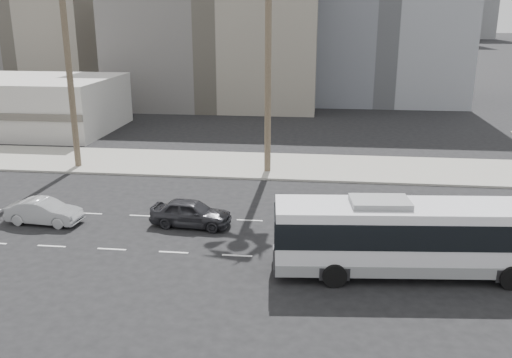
# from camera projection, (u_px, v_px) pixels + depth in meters

# --- Properties ---
(ground) EXTENTS (700.00, 700.00, 0.00)m
(ground) POSITION_uv_depth(u_px,v_px,m) (302.00, 259.00, 24.60)
(ground) COLOR black
(ground) RESTS_ON ground
(sidewalk_north) EXTENTS (120.00, 7.00, 0.15)m
(sidewalk_north) POSITION_uv_depth(u_px,v_px,m) (310.00, 167.00, 39.31)
(sidewalk_north) COLOR gray
(sidewalk_north) RESTS_ON ground
(commercial_low) EXTENTS (22.00, 12.16, 5.00)m
(commercial_low) POSITION_uv_depth(u_px,v_px,m) (0.00, 104.00, 51.94)
(commercial_low) COLOR #B7B4AD
(commercial_low) RESTS_ON ground
(midrise_beige_west) EXTENTS (24.00, 18.00, 18.00)m
(midrise_beige_west) POSITION_uv_depth(u_px,v_px,m) (219.00, 29.00, 66.11)
(midrise_beige_west) COLOR #66625D
(midrise_beige_west) RESTS_ON ground
(midrise_beige_far) EXTENTS (18.00, 16.00, 15.00)m
(midrise_beige_far) POSITION_uv_depth(u_px,v_px,m) (39.00, 39.00, 74.22)
(midrise_beige_far) COLOR #66625D
(midrise_beige_far) RESTS_ON ground
(city_bus) EXTENTS (11.87, 3.67, 3.36)m
(city_bus) POSITION_uv_depth(u_px,v_px,m) (414.00, 235.00, 22.72)
(city_bus) COLOR silver
(city_bus) RESTS_ON ground
(car_a) EXTENTS (2.12, 4.40, 1.45)m
(car_a) POSITION_uv_depth(u_px,v_px,m) (191.00, 213.00, 28.29)
(car_a) COLOR #29292D
(car_a) RESTS_ON ground
(car_b) EXTENTS (1.70, 4.08, 1.31)m
(car_b) POSITION_uv_depth(u_px,v_px,m) (44.00, 212.00, 28.65)
(car_b) COLOR #9FA1A4
(car_b) RESTS_ON ground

